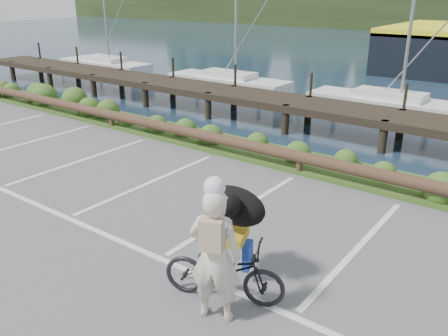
# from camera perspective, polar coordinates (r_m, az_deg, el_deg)

# --- Properties ---
(ground) EXTENTS (72.00, 72.00, 0.00)m
(ground) POSITION_cam_1_polar(r_m,az_deg,el_deg) (8.65, -5.78, -9.72)
(ground) COLOR #555557
(vegetation_strip) EXTENTS (34.00, 1.60, 0.10)m
(vegetation_strip) POSITION_cam_1_polar(r_m,az_deg,el_deg) (12.65, 10.49, 0.45)
(vegetation_strip) COLOR #3D5B21
(vegetation_strip) RESTS_ON ground
(log_rail) EXTENTS (32.00, 0.30, 0.60)m
(log_rail) POSITION_cam_1_polar(r_m,az_deg,el_deg) (12.08, 8.98, -0.70)
(log_rail) COLOR #443021
(log_rail) RESTS_ON ground
(bicycle) EXTENTS (1.95, 1.24, 0.97)m
(bicycle) POSITION_cam_1_polar(r_m,az_deg,el_deg) (7.14, -0.00, -12.26)
(bicycle) COLOR black
(bicycle) RESTS_ON ground
(cyclist) EXTENTS (0.84, 0.70, 1.98)m
(cyclist) POSITION_cam_1_polar(r_m,az_deg,el_deg) (6.52, -1.09, -10.50)
(cyclist) COLOR beige
(cyclist) RESTS_ON ground
(dog) EXTENTS (0.85, 1.17, 0.61)m
(dog) POSITION_cam_1_polar(r_m,az_deg,el_deg) (7.25, 1.32, -4.57)
(dog) COLOR black
(dog) RESTS_ON bicycle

